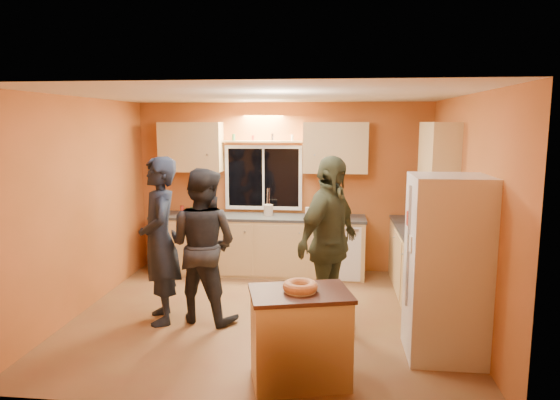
# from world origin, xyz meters

# --- Properties ---
(ground) EXTENTS (4.50, 4.50, 0.00)m
(ground) POSITION_xyz_m (0.00, 0.00, 0.00)
(ground) COLOR brown
(ground) RESTS_ON ground
(room_shell) EXTENTS (4.54, 4.04, 2.61)m
(room_shell) POSITION_xyz_m (0.12, 0.41, 1.62)
(room_shell) COLOR #C56932
(room_shell) RESTS_ON ground
(back_counter) EXTENTS (4.23, 0.62, 0.90)m
(back_counter) POSITION_xyz_m (0.01, 1.70, 0.45)
(back_counter) COLOR tan
(back_counter) RESTS_ON ground
(right_counter) EXTENTS (0.62, 1.84, 0.90)m
(right_counter) POSITION_xyz_m (1.95, 0.50, 0.45)
(right_counter) COLOR tan
(right_counter) RESTS_ON ground
(refrigerator) EXTENTS (0.72, 0.70, 1.80)m
(refrigerator) POSITION_xyz_m (1.89, -0.80, 0.90)
(refrigerator) COLOR silver
(refrigerator) RESTS_ON ground
(island) EXTENTS (0.98, 0.79, 0.84)m
(island) POSITION_xyz_m (0.51, -1.47, 0.43)
(island) COLOR tan
(island) RESTS_ON ground
(bundt_pastry) EXTENTS (0.31, 0.31, 0.09)m
(bundt_pastry) POSITION_xyz_m (0.51, -1.47, 0.88)
(bundt_pastry) COLOR tan
(bundt_pastry) RESTS_ON island
(person_left) EXTENTS (0.69, 0.82, 1.92)m
(person_left) POSITION_xyz_m (-1.19, -0.25, 0.96)
(person_left) COLOR black
(person_left) RESTS_ON ground
(person_center) EXTENTS (1.02, 0.89, 1.79)m
(person_center) POSITION_xyz_m (-0.71, -0.15, 0.89)
(person_center) COLOR black
(person_center) RESTS_ON ground
(person_right) EXTENTS (0.97, 1.22, 1.94)m
(person_right) POSITION_xyz_m (0.74, -0.22, 0.97)
(person_right) COLOR #333823
(person_right) RESTS_ON ground
(mixing_bowl) EXTENTS (0.50, 0.50, 0.09)m
(mixing_bowl) POSITION_xyz_m (0.75, 1.74, 0.95)
(mixing_bowl) COLOR black
(mixing_bowl) RESTS_ON back_counter
(utensil_crock) EXTENTS (0.14, 0.14, 0.17)m
(utensil_crock) POSITION_xyz_m (-0.19, 1.72, 0.99)
(utensil_crock) COLOR beige
(utensil_crock) RESTS_ON back_counter
(potted_plant) EXTENTS (0.29, 0.26, 0.27)m
(potted_plant) POSITION_xyz_m (2.00, -0.30, 1.04)
(potted_plant) COLOR gray
(potted_plant) RESTS_ON right_counter
(red_box) EXTENTS (0.17, 0.14, 0.07)m
(red_box) POSITION_xyz_m (1.93, 1.16, 0.94)
(red_box) COLOR #A42819
(red_box) RESTS_ON right_counter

